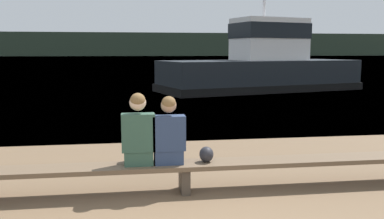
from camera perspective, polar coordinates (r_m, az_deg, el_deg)
name	(u,v)px	position (r m, az deg, el deg)	size (l,w,h in m)	color
water_surface	(129,57)	(129.32, -8.40, 6.88)	(240.00, 240.00, 0.00)	#386084
far_shoreline	(128,44)	(168.92, -8.49, 8.58)	(600.00, 12.00, 8.77)	#2D3D2D
bench_main	(184,167)	(6.16, -1.03, -7.74)	(8.76, 0.49, 0.42)	brown
person_left	(138,133)	(5.99, -7.19, -3.12)	(0.46, 0.37, 1.02)	#2D4C3D
person_right	(169,134)	(6.02, -3.13, -3.33)	(0.46, 0.37, 0.97)	navy
shopping_bag	(206,154)	(6.18, 1.93, -5.99)	(0.20, 0.24, 0.22)	#232328
tugboat_red	(262,68)	(22.14, 9.35, 5.50)	(10.93, 6.30, 6.89)	black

